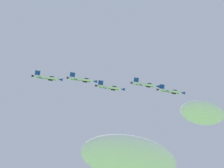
# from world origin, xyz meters

# --- Properties ---
(cloud_near_formation) EXTENTS (37.95, 22.39, 15.46)m
(cloud_near_formation) POSITION_xyz_m (114.36, 162.97, 205.28)
(cloud_near_formation) COLOR white
(cloud_high_distant) EXTENTS (87.88, 45.86, 33.27)m
(cloud_high_distant) POSITION_xyz_m (70.42, 224.83, 198.99)
(cloud_high_distant) COLOR white
(fighter_jet_lead) EXTENTS (15.97, 7.12, 7.90)m
(fighter_jet_lead) POSITION_xyz_m (55.61, 104.73, 145.48)
(fighter_jet_lead) COLOR white
(fighter_jet_left_wing) EXTENTS (15.97, 6.38, 8.45)m
(fighter_jet_left_wing) POSITION_xyz_m (40.64, 103.96, 145.53)
(fighter_jet_left_wing) COLOR white
(fighter_jet_right_wing) EXTENTS (15.97, 6.25, 8.53)m
(fighter_jet_right_wing) POSITION_xyz_m (22.10, 107.96, 141.86)
(fighter_jet_right_wing) COLOR white
(fighter_jet_left_outer) EXTENTS (15.97, 6.84, 8.12)m
(fighter_jet_left_outer) POSITION_xyz_m (6.74, 107.02, 142.38)
(fighter_jet_left_outer) COLOR white
(fighter_jet_right_outer) EXTENTS (15.97, 6.80, 8.15)m
(fighter_jet_right_outer) POSITION_xyz_m (-10.86, 110.15, 141.96)
(fighter_jet_right_outer) COLOR white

